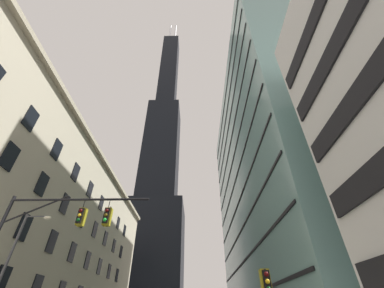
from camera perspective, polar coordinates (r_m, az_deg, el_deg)
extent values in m
cube|color=#B2A88E|center=(40.66, -36.70, -15.76)|extent=(17.16, 59.30, 23.26)
cube|color=#9E937A|center=(40.54, -21.07, -3.09)|extent=(0.70, 59.30, 0.60)
cube|color=black|center=(25.84, -39.42, -24.54)|extent=(0.14, 1.40, 2.20)
cube|color=black|center=(30.00, -33.80, -27.20)|extent=(0.14, 1.40, 2.20)
cube|color=black|center=(26.54, -35.84, -16.11)|extent=(0.14, 1.40, 2.20)
cube|color=black|center=(30.60, -31.03, -19.76)|extent=(0.14, 1.40, 2.20)
cube|color=black|center=(34.91, -27.23, -22.44)|extent=(0.14, 1.40, 2.20)
cube|color=black|center=(39.38, -24.18, -24.46)|extent=(0.14, 1.40, 2.20)
cube|color=black|center=(43.97, -21.69, -26.02)|extent=(0.14, 1.40, 2.20)
cube|color=black|center=(48.64, -19.62, -27.25)|extent=(0.14, 1.40, 2.20)
cube|color=black|center=(53.37, -17.88, -28.24)|extent=(0.14, 1.40, 2.20)
cube|color=black|center=(24.36, -38.08, -2.37)|extent=(0.14, 1.40, 2.20)
cube|color=black|center=(27.85, -32.79, -8.24)|extent=(0.14, 1.40, 2.20)
cube|color=black|center=(31.75, -28.64, -12.69)|extent=(0.14, 1.40, 2.20)
cube|color=black|center=(35.92, -25.33, -16.09)|extent=(0.14, 1.40, 2.20)
cube|color=black|center=(40.28, -22.64, -18.73)|extent=(0.14, 1.40, 2.20)
cube|color=black|center=(44.78, -20.42, -20.82)|extent=(0.14, 1.40, 2.20)
cube|color=black|center=(49.37, -18.56, -22.51)|extent=(0.14, 1.40, 2.20)
cube|color=black|center=(54.03, -16.99, -23.89)|extent=(0.14, 1.40, 2.20)
cube|color=black|center=(26.46, -34.72, 5.12)|extent=(0.14, 1.40, 2.20)
cube|color=black|center=(29.71, -30.17, -1.19)|extent=(0.14, 1.40, 2.20)
cube|color=black|center=(33.39, -26.57, -6.19)|extent=(0.14, 1.40, 2.20)
cube|color=black|center=(37.38, -23.66, -10.14)|extent=(0.14, 1.40, 2.20)
cube|color=black|center=(41.59, -21.27, -13.29)|extent=(0.14, 1.40, 2.20)
cube|color=black|center=(45.95, -19.29, -15.84)|extent=(0.14, 1.40, 2.20)
cube|color=black|center=(50.44, -17.61, -17.93)|extent=(0.14, 1.40, 2.20)
cube|color=black|center=(55.01, -16.18, -19.66)|extent=(0.14, 1.40, 2.20)
cube|color=black|center=(93.61, -9.90, -25.70)|extent=(22.32, 22.32, 37.50)
cube|color=black|center=(111.54, -7.47, -1.88)|extent=(15.63, 15.63, 54.54)
cube|color=black|center=(154.71, -5.63, 17.14)|extent=(10.05, 10.05, 68.18)
cylinder|color=silver|center=(194.01, -5.40, 25.23)|extent=(1.20, 1.20, 24.29)
cylinder|color=silver|center=(193.68, -4.09, 25.29)|extent=(1.20, 1.20, 24.29)
cube|color=black|center=(11.22, 37.99, 13.38)|extent=(0.16, 10.67, 1.10)
cube|color=black|center=(13.35, 32.89, 22.02)|extent=(0.16, 10.67, 1.10)
cube|color=black|center=(15.76, 28.88, 28.05)|extent=(0.16, 10.67, 1.10)
cube|color=gray|center=(44.49, 20.36, -7.53)|extent=(16.13, 45.21, 43.54)
cube|color=black|center=(38.02, 12.29, -26.49)|extent=(0.12, 44.21, 0.24)
cube|color=black|center=(38.88, 11.49, -20.71)|extent=(0.12, 44.21, 0.24)
cube|color=black|center=(40.11, 10.79, -15.23)|extent=(0.12, 44.21, 0.24)
cube|color=black|center=(41.70, 10.16, -10.12)|extent=(0.12, 44.21, 0.24)
cube|color=black|center=(43.59, 9.61, -5.42)|extent=(0.12, 44.21, 0.24)
cube|color=black|center=(45.76, 9.11, -1.13)|extent=(0.12, 44.21, 0.24)
cube|color=black|center=(48.17, 8.66, 2.74)|extent=(0.12, 44.21, 0.24)
cube|color=black|center=(50.77, 8.25, 6.24)|extent=(0.12, 44.21, 0.24)
cube|color=black|center=(53.55, 7.88, 9.38)|extent=(0.12, 44.21, 0.24)
cylinder|color=black|center=(16.58, -25.53, -12.16)|extent=(8.60, 0.14, 0.14)
cylinder|color=black|center=(17.67, -33.77, -13.09)|extent=(3.53, 0.10, 1.77)
cylinder|color=black|center=(16.35, -24.88, -13.19)|extent=(0.04, 0.04, 0.60)
cube|color=black|center=(16.11, -25.58, -15.60)|extent=(0.30, 0.30, 0.90)
cube|color=olive|center=(16.26, -25.35, -15.83)|extent=(0.40, 0.40, 1.04)
sphere|color=#450808|center=(16.06, -25.52, -14.47)|extent=(0.20, 0.20, 0.20)
sphere|color=yellow|center=(15.97, -25.79, -15.38)|extent=(0.20, 0.20, 0.20)
sphere|color=#083D10|center=(15.89, -26.06, -16.31)|extent=(0.20, 0.20, 0.20)
cylinder|color=black|center=(15.75, -19.55, -13.65)|extent=(0.04, 0.04, 0.60)
cube|color=black|center=(15.50, -20.13, -16.18)|extent=(0.30, 0.30, 0.90)
cube|color=olive|center=(15.65, -19.94, -16.40)|extent=(0.40, 0.40, 1.04)
sphere|color=#450808|center=(15.45, -20.09, -15.00)|extent=(0.20, 0.20, 0.20)
sphere|color=#4B3A08|center=(15.36, -20.31, -15.96)|extent=(0.20, 0.20, 0.20)
sphere|color=green|center=(15.27, -20.54, -16.93)|extent=(0.20, 0.20, 0.20)
cube|color=black|center=(12.28, 17.77, -29.43)|extent=(0.30, 0.30, 0.90)
cube|color=olive|center=(12.44, 17.57, -29.54)|extent=(0.40, 0.40, 1.04)
sphere|color=#450808|center=(12.16, 17.70, -28.03)|extent=(0.20, 0.20, 0.20)
sphere|color=yellow|center=(12.13, 17.97, -29.32)|extent=(0.20, 0.20, 0.20)
cylinder|color=#47474C|center=(21.10, -39.19, -23.34)|extent=(0.18, 0.18, 7.76)
cylinder|color=#47474C|center=(21.36, -33.60, -14.52)|extent=(1.59, 0.10, 0.10)
ellipsoid|color=#EFE5C6|center=(20.91, -31.82, -15.05)|extent=(0.56, 0.32, 0.24)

